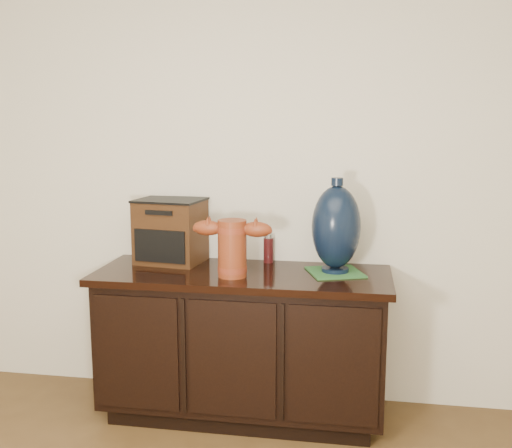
% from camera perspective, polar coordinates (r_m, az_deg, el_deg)
% --- Properties ---
extents(sideboard, '(1.46, 0.56, 0.75)m').
position_cam_1_polar(sideboard, '(3.09, -1.29, -11.23)').
color(sideboard, black).
rests_on(sideboard, ground).
extents(terracotta_vessel, '(0.39, 0.14, 0.28)m').
position_cam_1_polar(terracotta_vessel, '(2.86, -2.28, -2.00)').
color(terracotta_vessel, maroon).
rests_on(terracotta_vessel, sideboard).
extents(tv_radio, '(0.37, 0.31, 0.34)m').
position_cam_1_polar(tv_radio, '(3.18, -8.14, -0.65)').
color(tv_radio, '#381F0E').
rests_on(tv_radio, sideboard).
extents(green_mat, '(0.32, 0.32, 0.01)m').
position_cam_1_polar(green_mat, '(2.98, 7.54, -4.56)').
color(green_mat, '#2D642F').
rests_on(green_mat, sideboard).
extents(lamp_base, '(0.30, 0.30, 0.46)m').
position_cam_1_polar(lamp_base, '(2.94, 7.64, -0.33)').
color(lamp_base, black).
rests_on(lamp_base, green_mat).
extents(spray_can, '(0.05, 0.05, 0.15)m').
position_cam_1_polar(spray_can, '(3.16, 1.20, -2.33)').
color(spray_can, '#540E11').
rests_on(spray_can, sideboard).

